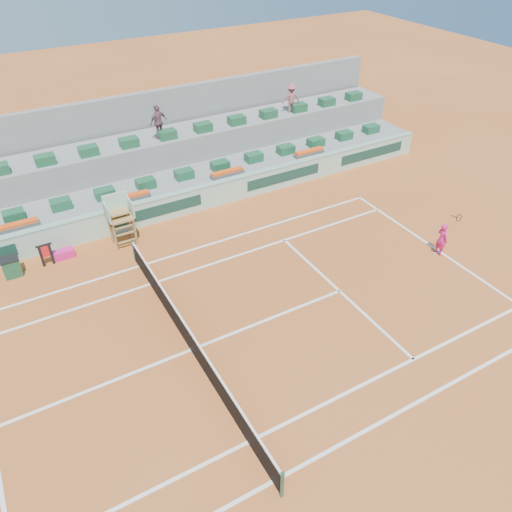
{
  "coord_description": "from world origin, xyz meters",
  "views": [
    {
      "loc": [
        -3.95,
        -11.55,
        12.82
      ],
      "look_at": [
        4.0,
        2.5,
        1.0
      ],
      "focal_mm": 35.0,
      "sensor_mm": 36.0,
      "label": 1
    }
  ],
  "objects_px": {
    "drink_cooler_a": "(11,267)",
    "tennis_player": "(442,239)",
    "player_bag": "(64,254)",
    "umpire_chair": "(119,214)"
  },
  "relations": [
    {
      "from": "player_bag",
      "to": "umpire_chair",
      "type": "height_order",
      "value": "umpire_chair"
    },
    {
      "from": "drink_cooler_a",
      "to": "tennis_player",
      "type": "height_order",
      "value": "tennis_player"
    },
    {
      "from": "player_bag",
      "to": "tennis_player",
      "type": "height_order",
      "value": "tennis_player"
    },
    {
      "from": "drink_cooler_a",
      "to": "tennis_player",
      "type": "distance_m",
      "value": 18.08
    },
    {
      "from": "player_bag",
      "to": "umpire_chair",
      "type": "bearing_deg",
      "value": -3.66
    },
    {
      "from": "drink_cooler_a",
      "to": "tennis_player",
      "type": "bearing_deg",
      "value": -24.7
    },
    {
      "from": "player_bag",
      "to": "tennis_player",
      "type": "relative_size",
      "value": 0.39
    },
    {
      "from": "tennis_player",
      "to": "drink_cooler_a",
      "type": "bearing_deg",
      "value": 155.3
    },
    {
      "from": "umpire_chair",
      "to": "tennis_player",
      "type": "xyz_separation_m",
      "value": [
        11.73,
        -7.58,
        -0.77
      ]
    },
    {
      "from": "tennis_player",
      "to": "player_bag",
      "type": "bearing_deg",
      "value": 151.62
    }
  ]
}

